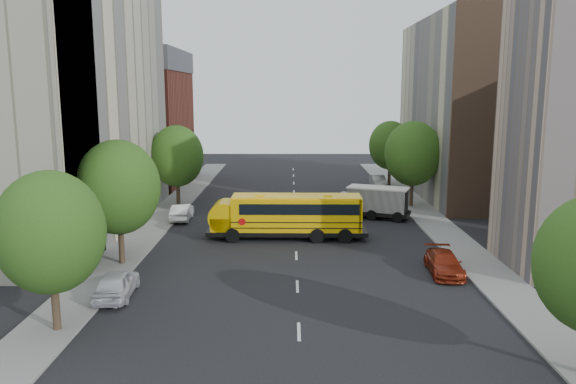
{
  "coord_description": "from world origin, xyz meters",
  "views": [
    {
      "loc": [
        -0.39,
        -37.98,
        10.77
      ],
      "look_at": [
        -0.57,
        2.0,
        3.59
      ],
      "focal_mm": 35.0,
      "sensor_mm": 36.0,
      "label": 1
    }
  ],
  "objects_px": {
    "street_tree_5": "(390,145)",
    "safari_truck": "(373,202)",
    "street_tree_2": "(177,156)",
    "parked_car_3": "(444,263)",
    "street_tree_4": "(413,154)",
    "street_tree_0": "(50,232)",
    "parked_car_0": "(117,284)",
    "street_tree_1": "(118,187)",
    "school_bus": "(286,214)",
    "parked_car_5": "(378,181)",
    "parked_car_1": "(182,212)"
  },
  "relations": [
    {
      "from": "street_tree_4",
      "to": "parked_car_5",
      "type": "xyz_separation_m",
      "value": [
        -1.4,
        11.16,
        -4.38
      ]
    },
    {
      "from": "parked_car_3",
      "to": "street_tree_1",
      "type": "bearing_deg",
      "value": 178.03
    },
    {
      "from": "street_tree_4",
      "to": "safari_truck",
      "type": "xyz_separation_m",
      "value": [
        -4.3,
        -4.61,
        -3.64
      ]
    },
    {
      "from": "street_tree_0",
      "to": "parked_car_3",
      "type": "bearing_deg",
      "value": 22.71
    },
    {
      "from": "parked_car_3",
      "to": "safari_truck",
      "type": "bearing_deg",
      "value": 100.88
    },
    {
      "from": "school_bus",
      "to": "parked_car_5",
      "type": "height_order",
      "value": "school_bus"
    },
    {
      "from": "street_tree_2",
      "to": "parked_car_3",
      "type": "distance_m",
      "value": 28.25
    },
    {
      "from": "parked_car_5",
      "to": "safari_truck",
      "type": "bearing_deg",
      "value": -101.98
    },
    {
      "from": "street_tree_1",
      "to": "safari_truck",
      "type": "relative_size",
      "value": 1.18
    },
    {
      "from": "parked_car_0",
      "to": "parked_car_1",
      "type": "bearing_deg",
      "value": -93.2
    },
    {
      "from": "street_tree_0",
      "to": "parked_car_3",
      "type": "distance_m",
      "value": 21.83
    },
    {
      "from": "street_tree_2",
      "to": "street_tree_4",
      "type": "distance_m",
      "value": 22.0
    },
    {
      "from": "street_tree_2",
      "to": "parked_car_3",
      "type": "height_order",
      "value": "street_tree_2"
    },
    {
      "from": "street_tree_1",
      "to": "school_bus",
      "type": "distance_m",
      "value": 12.51
    },
    {
      "from": "parked_car_1",
      "to": "school_bus",
      "type": "bearing_deg",
      "value": 144.0
    },
    {
      "from": "street_tree_1",
      "to": "parked_car_3",
      "type": "xyz_separation_m",
      "value": [
        19.8,
        -1.71,
        -4.3
      ]
    },
    {
      "from": "street_tree_0",
      "to": "street_tree_4",
      "type": "height_order",
      "value": "street_tree_4"
    },
    {
      "from": "street_tree_4",
      "to": "parked_car_0",
      "type": "height_order",
      "value": "street_tree_4"
    },
    {
      "from": "street_tree_1",
      "to": "street_tree_2",
      "type": "bearing_deg",
      "value": 90.0
    },
    {
      "from": "street_tree_2",
      "to": "parked_car_1",
      "type": "xyz_separation_m",
      "value": [
        1.4,
        -5.47,
        -4.13
      ]
    },
    {
      "from": "parked_car_1",
      "to": "street_tree_1",
      "type": "bearing_deg",
      "value": 82.0
    },
    {
      "from": "street_tree_0",
      "to": "street_tree_4",
      "type": "bearing_deg",
      "value": 51.84
    },
    {
      "from": "street_tree_2",
      "to": "parked_car_1",
      "type": "distance_m",
      "value": 7.0
    },
    {
      "from": "street_tree_0",
      "to": "street_tree_1",
      "type": "relative_size",
      "value": 0.94
    },
    {
      "from": "school_bus",
      "to": "parked_car_0",
      "type": "bearing_deg",
      "value": -125.5
    },
    {
      "from": "street_tree_1",
      "to": "parked_car_1",
      "type": "bearing_deg",
      "value": 83.62
    },
    {
      "from": "street_tree_2",
      "to": "street_tree_5",
      "type": "height_order",
      "value": "street_tree_2"
    },
    {
      "from": "street_tree_5",
      "to": "street_tree_0",
      "type": "bearing_deg",
      "value": -118.81
    },
    {
      "from": "street_tree_4",
      "to": "school_bus",
      "type": "distance_m",
      "value": 16.77
    },
    {
      "from": "parked_car_0",
      "to": "parked_car_1",
      "type": "distance_m",
      "value": 18.2
    },
    {
      "from": "street_tree_0",
      "to": "parked_car_0",
      "type": "relative_size",
      "value": 1.69
    },
    {
      "from": "street_tree_1",
      "to": "street_tree_4",
      "type": "xyz_separation_m",
      "value": [
        22.0,
        18.0,
        0.12
      ]
    },
    {
      "from": "street_tree_5",
      "to": "safari_truck",
      "type": "distance_m",
      "value": 17.47
    },
    {
      "from": "street_tree_4",
      "to": "parked_car_5",
      "type": "bearing_deg",
      "value": 97.15
    },
    {
      "from": "parked_car_0",
      "to": "street_tree_0",
      "type": "bearing_deg",
      "value": 68.87
    },
    {
      "from": "street_tree_5",
      "to": "parked_car_5",
      "type": "xyz_separation_m",
      "value": [
        -1.4,
        -0.84,
        -4.01
      ]
    },
    {
      "from": "street_tree_1",
      "to": "street_tree_5",
      "type": "bearing_deg",
      "value": 53.75
    },
    {
      "from": "street_tree_0",
      "to": "street_tree_2",
      "type": "relative_size",
      "value": 0.96
    },
    {
      "from": "street_tree_1",
      "to": "school_bus",
      "type": "relative_size",
      "value": 0.67
    },
    {
      "from": "parked_car_0",
      "to": "parked_car_5",
      "type": "xyz_separation_m",
      "value": [
        19.2,
        34.84,
        -0.05
      ]
    },
    {
      "from": "street_tree_1",
      "to": "parked_car_1",
      "type": "height_order",
      "value": "street_tree_1"
    },
    {
      "from": "street_tree_2",
      "to": "school_bus",
      "type": "height_order",
      "value": "street_tree_2"
    },
    {
      "from": "safari_truck",
      "to": "parked_car_5",
      "type": "xyz_separation_m",
      "value": [
        2.9,
        15.78,
        -0.74
      ]
    },
    {
      "from": "parked_car_0",
      "to": "street_tree_2",
      "type": "bearing_deg",
      "value": -89.82
    },
    {
      "from": "street_tree_5",
      "to": "parked_car_3",
      "type": "relative_size",
      "value": 1.66
    },
    {
      "from": "safari_truck",
      "to": "parked_car_1",
      "type": "bearing_deg",
      "value": -156.21
    },
    {
      "from": "parked_car_0",
      "to": "parked_car_1",
      "type": "relative_size",
      "value": 1.03
    },
    {
      "from": "safari_truck",
      "to": "street_tree_4",
      "type": "bearing_deg",
      "value": 67.81
    },
    {
      "from": "street_tree_4",
      "to": "school_bus",
      "type": "bearing_deg",
      "value": -135.56
    },
    {
      "from": "street_tree_2",
      "to": "street_tree_1",
      "type": "bearing_deg",
      "value": -90.0
    }
  ]
}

